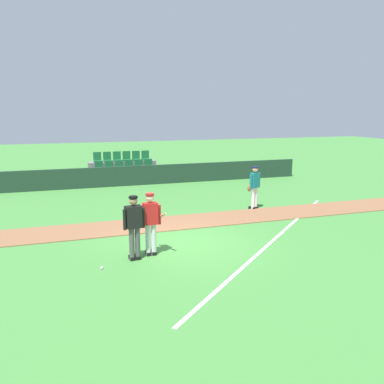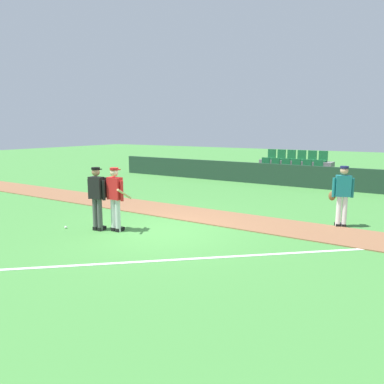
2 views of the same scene
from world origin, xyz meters
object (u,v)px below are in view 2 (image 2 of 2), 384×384
(runner_teal_jersey, at_px, (342,194))
(baseball, at_px, (66,227))
(umpire_home_plate, at_px, (97,195))
(batter_red_jersey, at_px, (115,197))

(runner_teal_jersey, height_order, baseball, runner_teal_jersey)
(umpire_home_plate, distance_m, baseball, 1.38)
(runner_teal_jersey, relative_size, baseball, 23.78)
(umpire_home_plate, relative_size, runner_teal_jersey, 1.00)
(batter_red_jersey, xyz_separation_m, baseball, (-1.41, -0.58, -0.93))
(umpire_home_plate, height_order, baseball, umpire_home_plate)
(batter_red_jersey, distance_m, runner_teal_jersey, 6.35)
(umpire_home_plate, bearing_deg, batter_red_jersey, 21.07)
(baseball, bearing_deg, batter_red_jersey, 22.35)
(umpire_home_plate, distance_m, runner_teal_jersey, 6.86)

